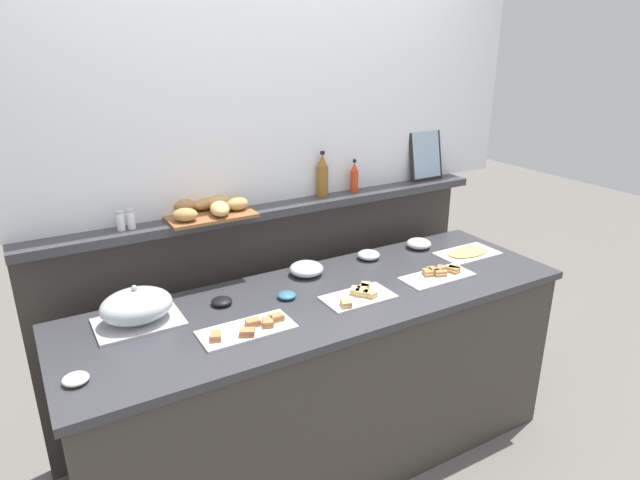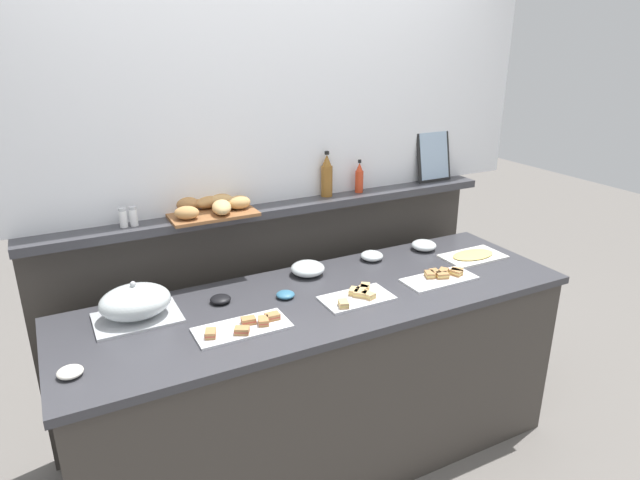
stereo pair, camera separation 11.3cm
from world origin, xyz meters
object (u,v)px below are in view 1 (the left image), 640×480
(serving_cloche, at_px, (137,307))
(glass_bowl_medium, at_px, (369,255))
(pepper_shaker, at_px, (131,219))
(glass_bowl_small, at_px, (419,244))
(salt_shaker, at_px, (120,221))
(cold_cuts_platter, at_px, (468,253))
(sandwich_platter_side, at_px, (439,274))
(condiment_bowl_dark, at_px, (222,301))
(bread_basket, at_px, (208,207))
(glass_bowl_large, at_px, (306,269))
(hot_sauce_bottle, at_px, (354,178))
(vinegar_bottle_amber, at_px, (322,176))
(framed_picture, at_px, (426,155))
(condiment_bowl_teal, at_px, (76,379))
(condiment_bowl_cream, at_px, (287,295))
(sandwich_platter_front, at_px, (359,295))
(sandwich_platter_rear, at_px, (248,329))

(serving_cloche, height_order, glass_bowl_medium, serving_cloche)
(pepper_shaker, bearing_deg, glass_bowl_medium, -10.54)
(glass_bowl_small, distance_m, salt_shaker, 1.54)
(cold_cuts_platter, bearing_deg, sandwich_platter_side, -156.69)
(condiment_bowl_dark, relative_size, bread_basket, 0.23)
(glass_bowl_large, relative_size, bread_basket, 0.41)
(hot_sauce_bottle, xyz_separation_m, pepper_shaker, (-1.17, -0.02, -0.03))
(sandwich_platter_side, bearing_deg, glass_bowl_large, 147.97)
(pepper_shaker, height_order, bread_basket, pepper_shaker)
(vinegar_bottle_amber, bearing_deg, bread_basket, -178.91)
(bread_basket, bearing_deg, framed_picture, 0.93)
(hot_sauce_bottle, distance_m, framed_picture, 0.51)
(condiment_bowl_teal, relative_size, condiment_bowl_dark, 0.97)
(condiment_bowl_teal, xyz_separation_m, bread_basket, (0.71, 0.63, 0.32))
(glass_bowl_large, distance_m, hot_sauce_bottle, 0.60)
(sandwich_platter_side, bearing_deg, condiment_bowl_cream, 167.68)
(salt_shaker, bearing_deg, sandwich_platter_front, -32.85)
(sandwich_platter_front, distance_m, glass_bowl_medium, 0.46)
(sandwich_platter_side, xyz_separation_m, serving_cloche, (-1.36, 0.26, 0.06))
(sandwich_platter_front, height_order, hot_sauce_bottle, hot_sauce_bottle)
(pepper_shaker, bearing_deg, glass_bowl_large, -16.77)
(sandwich_platter_rear, height_order, condiment_bowl_cream, sandwich_platter_rear)
(glass_bowl_large, relative_size, salt_shaker, 1.90)
(sandwich_platter_front, relative_size, glass_bowl_medium, 2.71)
(hot_sauce_bottle, relative_size, salt_shaker, 2.02)
(framed_picture, bearing_deg, condiment_bowl_teal, -162.29)
(cold_cuts_platter, xyz_separation_m, condiment_bowl_cream, (-1.06, 0.02, 0.01))
(vinegar_bottle_amber, distance_m, bread_basket, 0.63)
(sandwich_platter_side, height_order, glass_bowl_small, glass_bowl_small)
(hot_sauce_bottle, bearing_deg, sandwich_platter_front, -121.13)
(sandwich_platter_side, relative_size, sandwich_platter_front, 1.13)
(sandwich_platter_side, bearing_deg, vinegar_bottle_amber, 117.18)
(serving_cloche, distance_m, hot_sauce_bottle, 1.32)
(sandwich_platter_side, xyz_separation_m, glass_bowl_large, (-0.54, 0.34, 0.02))
(serving_cloche, distance_m, glass_bowl_medium, 1.20)
(glass_bowl_large, height_order, condiment_bowl_dark, glass_bowl_large)
(salt_shaker, distance_m, framed_picture, 1.72)
(sandwich_platter_rear, bearing_deg, cold_cuts_platter, 6.83)
(glass_bowl_medium, bearing_deg, pepper_shaker, 169.46)
(glass_bowl_medium, bearing_deg, salt_shaker, 169.85)
(condiment_bowl_dark, distance_m, pepper_shaker, 0.53)
(condiment_bowl_dark, height_order, vinegar_bottle_amber, vinegar_bottle_amber)
(cold_cuts_platter, bearing_deg, condiment_bowl_teal, -174.56)
(cold_cuts_platter, distance_m, salt_shaker, 1.74)
(sandwich_platter_rear, xyz_separation_m, condiment_bowl_teal, (-0.64, -0.03, 0.00))
(glass_bowl_large, relative_size, glass_bowl_small, 1.23)
(salt_shaker, bearing_deg, framed_picture, 1.28)
(hot_sauce_bottle, bearing_deg, pepper_shaker, -179.26)
(glass_bowl_large, height_order, glass_bowl_small, glass_bowl_large)
(glass_bowl_large, relative_size, condiment_bowl_dark, 1.82)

